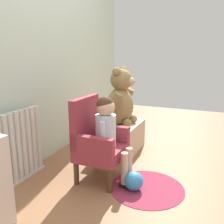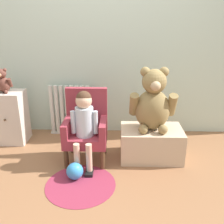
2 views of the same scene
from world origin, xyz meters
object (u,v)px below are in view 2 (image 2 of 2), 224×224
Objects in this scene: radiator at (70,110)px; small_dresser at (11,117)px; large_teddy_bear at (153,103)px; child_figure at (84,119)px; small_teddy_bear at (3,82)px; toy_ball at (75,171)px; child_armchair at (86,127)px; floor_rug at (81,184)px; low_bench at (151,143)px.

radiator is 0.67m from small_dresser.
child_figure is at bearing -167.18° from large_teddy_bear.
child_figure is at bearing -68.42° from radiator.
small_teddy_bear is 1.74× the size of toy_ball.
floor_rug is (-0.00, -0.45, -0.34)m from child_armchair.
radiator is at bearing 104.69° from floor_rug.
child_figure is at bearing 75.49° from toy_ball.
small_dresser is 1.12m from toy_ball.
child_armchair is at bearing -176.88° from low_bench.
low_bench is at bearing -11.64° from small_dresser.
floor_rug is at bearing -41.98° from small_dresser.
radiator reaches higher than small_dresser.
child_figure is at bearing 89.59° from floor_rug.
small_dresser is 0.97m from child_armchair.
small_dresser is 0.81× the size of child_figure.
toy_ball is (-0.71, -0.40, -0.51)m from large_teddy_bear.
toy_ball is (0.21, -0.94, -0.23)m from radiator.
large_teddy_bear is at bearing 12.82° from child_figure.
small_teddy_bear is (-0.02, -0.03, 0.41)m from small_dresser.
radiator is at bearing 149.57° from low_bench.
small_dresser reaches higher than low_bench.
child_figure is 2.79× the size of small_teddy_bear.
child_armchair is 0.57m from floor_rug.
large_teddy_bear is (0.64, 0.15, 0.11)m from child_figure.
low_bench is 2.32× the size of small_teddy_bear.
small_teddy_bear is at bearing 141.12° from toy_ball.
small_teddy_bear reaches higher than low_bench.
child_figure is 0.58m from floor_rug.
small_teddy_bear is (-1.57, 0.29, 0.55)m from low_bench.
floor_rug is (-0.65, -0.49, -0.15)m from low_bench.
low_bench reaches higher than toy_ball.
large_teddy_bear is at bearing 3.12° from child_armchair.
large_teddy_bear is at bearing -30.58° from radiator.
large_teddy_bear is (1.54, -0.32, 0.29)m from small_dresser.
radiator is 0.64m from child_armchair.
small_dresser is at bearing 56.54° from small_teddy_bear.
small_teddy_bear is (-0.92, 0.44, 0.23)m from child_figure.
small_dresser is 1.59m from low_bench.
child_armchair is at bearing -64.74° from radiator.
child_armchair is at bearing 89.69° from floor_rug.
floor_rug is at bearing -90.31° from child_armchair.
child_figure reaches higher than floor_rug.
low_bench is at bearing -10.53° from small_teddy_bear.
radiator is at bearing 115.26° from child_armchair.
large_teddy_bear is 0.96m from toy_ball.
floor_rug is 0.13m from toy_ball.
small_teddy_bear is 1.27m from toy_ball.
child_armchair is 1.04m from small_teddy_bear.
radiator is 1.11m from floor_rug.
radiator is at bearing 19.52° from small_dresser.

